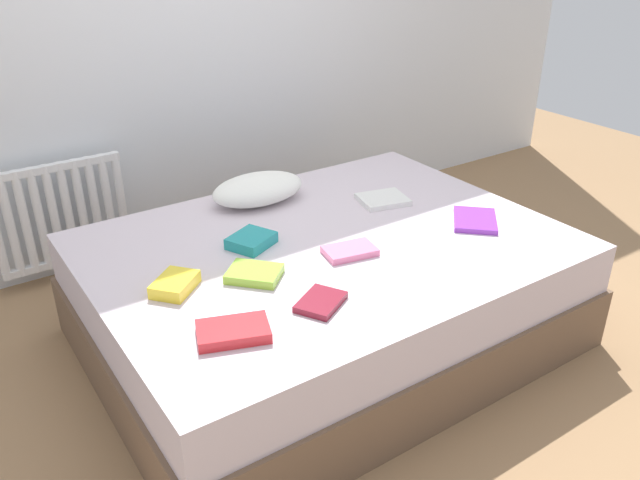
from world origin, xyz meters
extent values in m
plane|color=#93704C|center=(0.00, 0.00, 0.00)|extent=(8.00, 8.00, 0.00)
cube|color=brown|center=(0.00, 0.00, 0.14)|extent=(2.00, 1.50, 0.28)
cube|color=silver|center=(0.00, 0.00, 0.39)|extent=(1.96, 1.46, 0.22)
cylinder|color=white|center=(-1.06, 1.20, 0.37)|extent=(0.04, 0.04, 0.55)
cylinder|color=white|center=(-0.99, 1.20, 0.37)|extent=(0.04, 0.04, 0.55)
cylinder|color=white|center=(-0.92, 1.20, 0.37)|extent=(0.04, 0.04, 0.55)
cylinder|color=white|center=(-0.85, 1.20, 0.37)|extent=(0.04, 0.04, 0.55)
cylinder|color=white|center=(-0.78, 1.20, 0.37)|extent=(0.04, 0.04, 0.55)
cylinder|color=white|center=(-0.71, 1.20, 0.37)|extent=(0.04, 0.04, 0.55)
cylinder|color=white|center=(-0.65, 1.20, 0.37)|extent=(0.04, 0.04, 0.55)
cylinder|color=white|center=(-0.58, 1.20, 0.37)|extent=(0.04, 0.04, 0.55)
cylinder|color=white|center=(-0.51, 1.20, 0.37)|extent=(0.04, 0.04, 0.55)
cube|color=white|center=(-0.82, 1.20, 0.63)|extent=(0.67, 0.04, 0.04)
cube|color=white|center=(-0.82, 1.20, 0.12)|extent=(0.67, 0.04, 0.04)
ellipsoid|color=white|center=(-0.04, 0.52, 0.57)|extent=(0.46, 0.29, 0.13)
cube|color=white|center=(0.46, 0.18, 0.51)|extent=(0.26, 0.23, 0.03)
cube|color=pink|center=(0.01, -0.16, 0.51)|extent=(0.23, 0.17, 0.03)
cube|color=red|center=(-0.65, -0.40, 0.52)|extent=(0.27, 0.22, 0.04)
cube|color=#8CC638|center=(-0.41, -0.11, 0.52)|extent=(0.25, 0.25, 0.03)
cube|color=purple|center=(0.66, -0.23, 0.51)|extent=(0.30, 0.31, 0.02)
cube|color=teal|center=(-0.29, 0.14, 0.52)|extent=(0.23, 0.21, 0.05)
cube|color=yellow|center=(-0.70, -0.02, 0.52)|extent=(0.22, 0.21, 0.05)
cube|color=maroon|center=(-0.31, -0.41, 0.51)|extent=(0.22, 0.20, 0.02)
camera|label=1|loc=(-1.39, -2.00, 1.74)|focal=35.98mm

